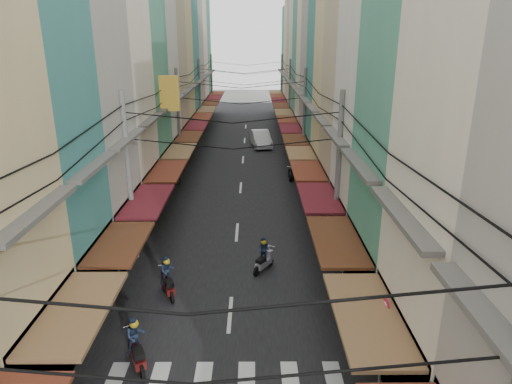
{
  "coord_description": "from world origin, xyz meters",
  "views": [
    {
      "loc": [
        0.93,
        -17.47,
        10.36
      ],
      "look_at": [
        1.07,
        5.07,
        2.71
      ],
      "focal_mm": 32.0,
      "sensor_mm": 36.0,
      "label": 1
    }
  ],
  "objects_px": {
    "bicycle": "(411,300)",
    "market_umbrella": "(405,251)",
    "traffic_sign": "(384,324)",
    "white_car": "(261,146)"
  },
  "relations": [
    {
      "from": "market_umbrella",
      "to": "bicycle",
      "type": "bearing_deg",
      "value": 11.3
    },
    {
      "from": "bicycle",
      "to": "market_umbrella",
      "type": "bearing_deg",
      "value": 76.43
    },
    {
      "from": "white_car",
      "to": "traffic_sign",
      "type": "bearing_deg",
      "value": -92.13
    },
    {
      "from": "market_umbrella",
      "to": "white_car",
      "type": "bearing_deg",
      "value": 100.51
    },
    {
      "from": "traffic_sign",
      "to": "market_umbrella",
      "type": "bearing_deg",
      "value": 66.17
    },
    {
      "from": "market_umbrella",
      "to": "traffic_sign",
      "type": "relative_size",
      "value": 0.82
    },
    {
      "from": "white_car",
      "to": "bicycle",
      "type": "height_order",
      "value": "white_car"
    },
    {
      "from": "bicycle",
      "to": "market_umbrella",
      "type": "relative_size",
      "value": 0.56
    },
    {
      "from": "bicycle",
      "to": "market_umbrella",
      "type": "xyz_separation_m",
      "value": [
        -0.55,
        -0.11,
        2.31
      ]
    },
    {
      "from": "white_car",
      "to": "market_umbrella",
      "type": "distance_m",
      "value": 29.03
    }
  ]
}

